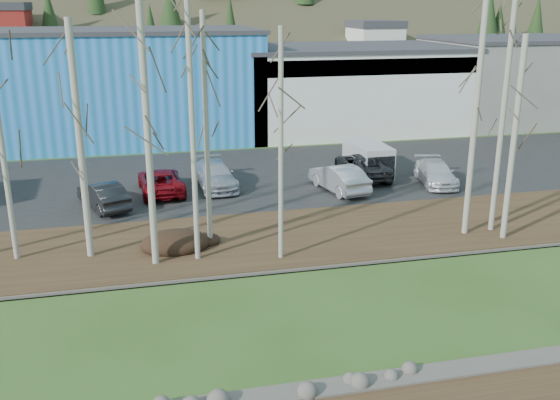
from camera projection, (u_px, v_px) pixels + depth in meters
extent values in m
cube|color=#382616|center=(269.00, 238.00, 27.80)|extent=(80.00, 7.00, 0.15)
cube|color=black|center=(232.00, 178.00, 37.54)|extent=(80.00, 14.00, 0.14)
cube|color=#1C6BAB|center=(125.00, 86.00, 48.02)|extent=(20.00, 12.00, 8.00)
cube|color=#333338|center=(120.00, 31.00, 46.77)|extent=(20.40, 12.24, 0.30)
cube|color=silver|center=(346.00, 89.00, 52.23)|extent=(18.00, 12.00, 6.50)
cube|color=#333338|center=(347.00, 47.00, 51.20)|extent=(18.36, 12.24, 0.30)
cube|color=navy|center=(373.00, 67.00, 46.05)|extent=(17.64, 0.20, 1.20)
cube|color=slate|center=(515.00, 81.00, 55.69)|extent=(14.00, 12.00, 7.00)
cube|color=#333338|center=(520.00, 39.00, 54.59)|extent=(14.28, 12.24, 0.30)
ellipsoid|color=black|center=(175.00, 242.00, 26.41)|extent=(2.92, 2.06, 0.57)
cylinder|color=#B1AB9E|center=(1.00, 142.00, 24.04)|extent=(0.22, 0.22, 9.66)
cylinder|color=#B1AB9E|center=(80.00, 143.00, 24.34)|extent=(0.28, 0.28, 9.46)
cylinder|color=#B1AB9E|center=(192.00, 120.00, 23.75)|extent=(0.22, 0.22, 11.42)
cylinder|color=#B1AB9E|center=(148.00, 135.00, 23.45)|extent=(0.27, 0.27, 10.39)
cylinder|color=#B1AB9E|center=(206.00, 134.00, 25.43)|extent=(0.21, 0.21, 9.72)
cylinder|color=#B1AB9E|center=(281.00, 148.00, 24.19)|extent=(0.19, 0.19, 9.17)
cylinder|color=#B1AB9E|center=(476.00, 110.00, 26.62)|extent=(0.26, 0.26, 11.21)
cylinder|color=#B1AB9E|center=(514.00, 140.00, 26.43)|extent=(0.25, 0.25, 8.78)
cylinder|color=#B1AB9E|center=(503.00, 114.00, 27.12)|extent=(0.24, 0.24, 10.70)
imported|color=black|center=(103.00, 195.00, 31.53)|extent=(2.87, 4.38, 1.36)
imported|color=maroon|center=(161.00, 181.00, 34.09)|extent=(2.49, 4.95, 1.34)
imported|color=#ADAFB7|center=(214.00, 175.00, 35.13)|extent=(2.35, 5.05, 1.43)
imported|color=#B7B7B9|center=(339.00, 178.00, 34.44)|extent=(2.40, 4.74, 1.49)
imported|color=#242426|center=(362.00, 165.00, 37.16)|extent=(2.79, 5.43, 1.47)
imported|color=silver|center=(436.00, 173.00, 35.85)|extent=(2.66, 4.70, 1.28)
cube|color=silver|center=(368.00, 158.00, 38.06)|extent=(1.80, 4.30, 1.88)
cube|color=black|center=(378.00, 165.00, 36.48)|extent=(1.70, 0.90, 1.16)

